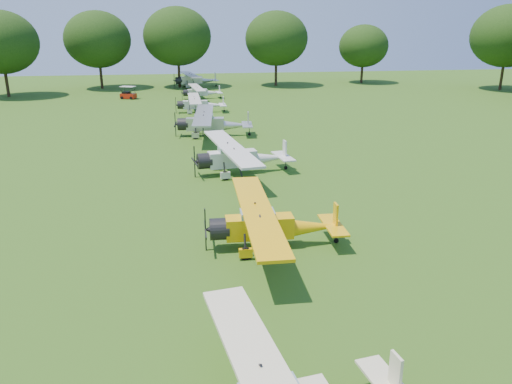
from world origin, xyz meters
TOP-DOWN VIEW (x-y plane):
  - ground at (0.00, 0.00)m, footprint 160.00×160.00m
  - tree_belt at (3.57, 0.16)m, footprint 137.36×130.27m
  - aircraft_2 at (1.64, -8.06)m, footprint 6.67×10.59m
  - aircraft_3 at (1.72, 4.41)m, footprint 7.14×11.32m
  - aircraft_4 at (0.55, 17.25)m, footprint 7.38×11.75m
  - aircraft_5 at (0.01, 30.65)m, footprint 6.06×9.62m
  - aircraft_6 at (0.72, 42.16)m, footprint 5.78×9.19m
  - aircraft_7 at (0.39, 56.00)m, footprint 7.52×11.90m
  - golf_cart at (-9.45, 43.61)m, footprint 2.36×1.93m

SIDE VIEW (x-z plane):
  - ground at x=0.00m, z-range 0.00..0.00m
  - golf_cart at x=-9.45m, z-range -0.29..1.47m
  - aircraft_6 at x=0.72m, z-range 0.15..1.96m
  - aircraft_5 at x=0.01m, z-range 0.16..2.07m
  - aircraft_2 at x=1.64m, z-range 0.18..2.27m
  - aircraft_3 at x=1.72m, z-range 0.19..2.41m
  - aircraft_4 at x=0.55m, z-range 0.19..2.50m
  - aircraft_7 at x=0.39m, z-range 0.20..2.53m
  - tree_belt at x=3.57m, z-range 0.77..15.29m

